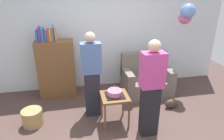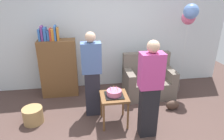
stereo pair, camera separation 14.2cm
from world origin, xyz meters
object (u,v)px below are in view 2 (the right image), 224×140
object	(u,v)px
birthday_cake	(114,93)
wicker_basket	(33,115)
person_blowing_candles	(92,75)
balloon_bunch	(190,14)
bookshelf	(59,67)
couch	(148,81)
person_holding_cake	(150,90)
side_table	(114,100)
handbag	(173,105)

from	to	relation	value
birthday_cake	wicker_basket	bearing A→B (deg)	171.37
person_blowing_candles	balloon_bunch	world-z (taller)	balloon_bunch
bookshelf	person_blowing_candles	world-z (taller)	person_blowing_candles
couch	person_holding_cake	bearing A→B (deg)	-108.35
person_holding_cake	balloon_bunch	bearing A→B (deg)	-108.53
person_blowing_candles	person_holding_cake	world-z (taller)	same
side_table	wicker_basket	bearing A→B (deg)	171.37
wicker_basket	balloon_bunch	bearing A→B (deg)	13.05
bookshelf	side_table	bearing A→B (deg)	-50.15
birthday_cake	person_blowing_candles	world-z (taller)	person_blowing_candles
couch	handbag	xyz separation A→B (m)	(0.31, -0.71, -0.24)
couch	bookshelf	world-z (taller)	bookshelf
balloon_bunch	person_holding_cake	bearing A→B (deg)	-132.85
bookshelf	handbag	size ratio (longest dim) A/B	5.75
person_holding_cake	handbag	size ratio (longest dim) A/B	5.82
bookshelf	handbag	distance (m)	2.61
balloon_bunch	couch	bearing A→B (deg)	-179.05
couch	balloon_bunch	distance (m)	1.69
birthday_cake	person_blowing_candles	bearing A→B (deg)	134.65
side_table	balloon_bunch	bearing A→B (deg)	28.89
side_table	balloon_bunch	distance (m)	2.42
handbag	couch	bearing A→B (deg)	113.66
person_blowing_candles	wicker_basket	bearing A→B (deg)	-152.71
couch	wicker_basket	world-z (taller)	couch
wicker_basket	handbag	size ratio (longest dim) A/B	1.29
bookshelf	birthday_cake	size ratio (longest dim) A/B	5.03
birthday_cake	balloon_bunch	bearing A→B (deg)	28.89
person_blowing_candles	balloon_bunch	distance (m)	2.42
wicker_basket	side_table	bearing A→B (deg)	-8.63
person_holding_cake	handbag	xyz separation A→B (m)	(0.76, 0.64, -0.73)
bookshelf	person_blowing_candles	xyz separation A→B (m)	(0.70, -0.91, 0.15)
couch	person_holding_cake	distance (m)	1.50
bookshelf	wicker_basket	distance (m)	1.25
side_table	birthday_cake	bearing A→B (deg)	-6.99
birthday_cake	balloon_bunch	world-z (taller)	balloon_bunch
couch	wicker_basket	bearing A→B (deg)	-163.07
person_holding_cake	wicker_basket	world-z (taller)	person_holding_cake
person_holding_cake	handbag	bearing A→B (deg)	-115.55
person_blowing_candles	wicker_basket	size ratio (longest dim) A/B	4.53
couch	birthday_cake	size ratio (longest dim) A/B	3.44
couch	handbag	distance (m)	0.81
couch	person_blowing_candles	size ratio (longest dim) A/B	0.67
person_blowing_candles	balloon_bunch	size ratio (longest dim) A/B	0.80
wicker_basket	handbag	xyz separation A→B (m)	(2.73, 0.03, -0.05)
couch	wicker_basket	xyz separation A→B (m)	(-2.42, -0.74, -0.19)
couch	side_table	size ratio (longest dim) A/B	1.95
side_table	person_holding_cake	size ratio (longest dim) A/B	0.35
couch	birthday_cake	xyz separation A→B (m)	(-0.95, -0.96, 0.27)
birthday_cake	balloon_bunch	size ratio (longest dim) A/B	0.16
side_table	balloon_bunch	world-z (taller)	balloon_bunch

